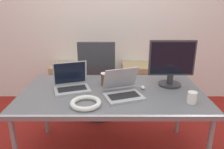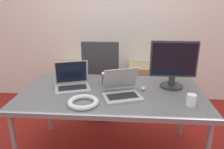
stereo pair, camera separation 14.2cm
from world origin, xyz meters
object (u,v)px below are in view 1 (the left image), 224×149
Objects in this scene: cabinet_left at (67,84)px; coffee_cup_brown at (105,79)px; cabinet_right at (136,84)px; laptop_right at (72,84)px; office_chair at (98,89)px; mouse at (143,87)px; cable_coil at (86,103)px; coffee_cup_white at (192,98)px; laptop_left at (123,90)px; monitor at (171,63)px.

cabinet_left is 1.31m from coffee_cup_brown.
laptop_right reaches higher than cabinet_right.
office_chair reaches higher than cabinet_right.
cabinet_right is (1.05, 0.00, 0.00)m from cabinet_left.
mouse is (0.48, -0.76, 0.34)m from office_chair.
cabinet_left is 2.40× the size of cable_coil.
cable_coil is (-0.14, -0.44, -0.04)m from coffee_cup_brown.
coffee_cup_brown is (-0.73, 0.40, 0.01)m from coffee_cup_white.
cabinet_left and cabinet_right have the same top height.
cable_coil is at bearing -146.40° from mouse.
office_chair is 0.78m from coffee_cup_brown.
laptop_right is at bearing 163.08° from laptop_left.
monitor is 0.92m from cable_coil.
coffee_cup_brown is 0.50× the size of cable_coil.
cable_coil is at bearing -111.01° from cabinet_right.
coffee_cup_white is at bearing -47.37° from cabinet_left.
office_chair reaches higher than mouse.
coffee_cup_white is (1.04, -0.30, -0.00)m from laptop_right.
mouse is at bearing 34.97° from laptop_left.
office_chair is 2.54× the size of laptop_left.
cabinet_left is 1.60× the size of laptop_right.
laptop_left is 0.29m from coffee_cup_brown.
cabinet_left is 10.05× the size of mouse.
coffee_cup_brown is (0.31, 0.09, 0.01)m from laptop_right.
cabinet_right is 1.24m from coffee_cup_brown.
monitor is at bearing 19.50° from mouse.
coffee_cup_brown is (-0.43, -1.06, 0.47)m from cabinet_right.
cabinet_right is 1.66m from cable_coil.
laptop_right is at bearing 163.72° from coffee_cup_white.
laptop_left is 6.84× the size of mouse.
office_chair is 0.96m from mouse.
laptop_right reaches higher than laptop_left.
monitor is (1.26, -1.06, 0.63)m from cabinet_left.
monitor is at bearing -0.00° from coffee_cup_brown.
laptop_left is 3.27× the size of coffee_cup_brown.
monitor is at bearing -41.13° from office_chair.
office_chair is 10.71× the size of coffee_cup_white.
cabinet_right is 4.80× the size of coffee_cup_brown.
laptop_right reaches higher than cabinet_left.
office_chair is 1.73× the size of cabinet_left.
coffee_cup_brown is at bearing 151.44° from coffee_cup_white.
office_chair reaches higher than coffee_cup_white.
office_chair reaches higher than cabinet_left.
monitor is at bearing -40.09° from cabinet_left.
monitor is at bearing 101.76° from coffee_cup_white.
office_chair is 2.34× the size of monitor.
laptop_left is 1.09× the size of laptop_right.
laptop_right is at bearing -163.59° from coffee_cup_brown.
coffee_cup_brown reaches higher than cabinet_right.
monitor is 0.44m from coffee_cup_white.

